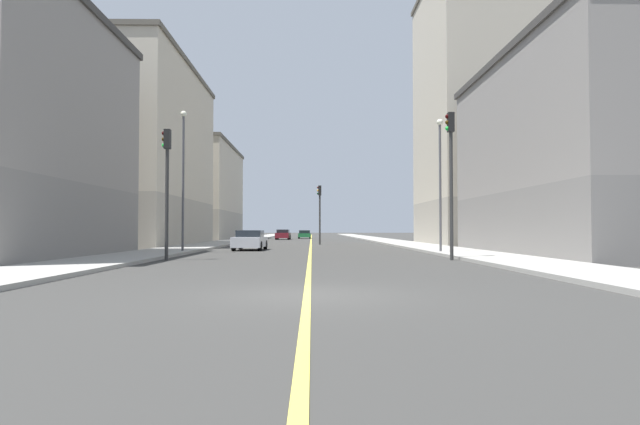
# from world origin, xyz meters

# --- Properties ---
(ground_plane) EXTENTS (400.00, 400.00, 0.00)m
(ground_plane) POSITION_xyz_m (0.00, 0.00, 0.00)
(ground_plane) COLOR #353432
(ground_plane) RESTS_ON ground
(sidewalk_left) EXTENTS (3.71, 168.00, 0.15)m
(sidewalk_left) POSITION_xyz_m (8.79, 49.00, 0.07)
(sidewalk_left) COLOR #9E9B93
(sidewalk_left) RESTS_ON ground
(sidewalk_right) EXTENTS (3.71, 168.00, 0.15)m
(sidewalk_right) POSITION_xyz_m (-8.79, 49.00, 0.07)
(sidewalk_right) COLOR #9E9B93
(sidewalk_right) RESTS_ON ground
(lane_center_stripe) EXTENTS (0.16, 154.00, 0.01)m
(lane_center_stripe) POSITION_xyz_m (0.00, 49.00, 0.01)
(lane_center_stripe) COLOR #E5D14C
(lane_center_stripe) RESTS_ON ground
(building_left_near) EXTENTS (9.43, 18.86, 11.27)m
(building_left_near) POSITION_xyz_m (15.21, 17.68, 5.64)
(building_left_near) COLOR slate
(building_left_near) RESTS_ON ground
(building_left_mid) EXTENTS (9.43, 14.35, 24.17)m
(building_left_mid) POSITION_xyz_m (15.21, 36.77, 12.09)
(building_left_mid) COLOR #9D9688
(building_left_mid) RESTS_ON ground
(building_right_midblock) EXTENTS (9.43, 21.42, 16.04)m
(building_right_midblock) POSITION_xyz_m (-15.21, 36.09, 8.03)
(building_right_midblock) COLOR #9D9688
(building_right_midblock) RESTS_ON ground
(building_right_distant) EXTENTS (9.43, 21.53, 12.71)m
(building_right_distant) POSITION_xyz_m (-15.21, 61.21, 6.37)
(building_right_distant) COLOR #9D9688
(building_right_distant) RESTS_ON ground
(traffic_light_left_near) EXTENTS (0.40, 0.32, 6.82)m
(traffic_light_left_near) POSITION_xyz_m (6.52, 12.93, 4.35)
(traffic_light_left_near) COLOR #2D2D2D
(traffic_light_left_near) RESTS_ON ground
(traffic_light_right_near) EXTENTS (0.40, 0.32, 6.00)m
(traffic_light_right_near) POSITION_xyz_m (-6.55, 12.93, 3.89)
(traffic_light_right_near) COLOR #2D2D2D
(traffic_light_right_near) RESTS_ON ground
(traffic_light_median_far) EXTENTS (0.40, 0.32, 5.44)m
(traffic_light_median_far) POSITION_xyz_m (0.81, 37.71, 3.56)
(traffic_light_median_far) COLOR #2D2D2D
(traffic_light_median_far) RESTS_ON ground
(street_lamp_left_near) EXTENTS (0.36, 0.36, 7.67)m
(street_lamp_left_near) POSITION_xyz_m (7.53, 19.21, 4.76)
(street_lamp_left_near) COLOR #4C4C51
(street_lamp_left_near) RESTS_ON ground
(street_lamp_right_near) EXTENTS (0.36, 0.36, 8.31)m
(street_lamp_right_near) POSITION_xyz_m (-7.53, 20.17, 5.09)
(street_lamp_right_near) COLOR #4C4C51
(street_lamp_right_near) RESTS_ON ground
(car_green) EXTENTS (1.92, 4.52, 1.25)m
(car_green) POSITION_xyz_m (-1.00, 69.96, 0.62)
(car_green) COLOR #1E6B38
(car_green) RESTS_ON ground
(car_maroon) EXTENTS (2.00, 4.61, 1.37)m
(car_maroon) POSITION_xyz_m (-3.84, 61.96, 0.68)
(car_maroon) COLOR maroon
(car_maroon) RESTS_ON ground
(car_silver) EXTENTS (2.10, 4.27, 1.34)m
(car_silver) POSITION_xyz_m (-4.09, 24.78, 0.65)
(car_silver) COLOR silver
(car_silver) RESTS_ON ground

